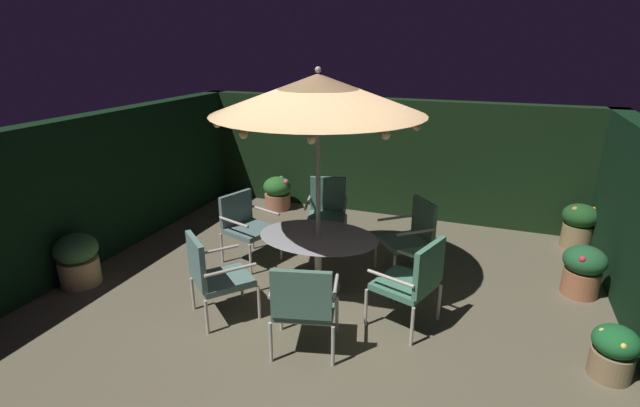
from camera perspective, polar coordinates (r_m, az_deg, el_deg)
name	(u,v)px	position (r m, az deg, el deg)	size (l,w,h in m)	color
ground_plane	(319,304)	(5.76, -0.12, -12.24)	(7.21, 7.19, 0.02)	brown
hedge_backdrop_rear	(387,157)	(8.46, 8.15, 5.64)	(7.21, 0.30, 2.06)	black
hedge_backdrop_left	(85,192)	(7.20, -26.83, 1.28)	(0.30, 7.19, 2.06)	black
patio_dining_table	(318,246)	(5.83, -0.21, -5.28)	(1.51, 1.10, 0.73)	#B6B4A5
patio_umbrella	(318,94)	(5.33, -0.24, 13.21)	(2.45, 2.45, 2.74)	#BCB5A8
patio_chair_north	(327,209)	(7.06, 0.87, -0.68)	(0.74, 0.76, 1.04)	#B4B0A3
patio_chair_northeast	(245,222)	(6.68, -9.13, -2.31)	(0.78, 0.78, 0.97)	#B9AEA5
patio_chair_east	(213,273)	(5.38, -12.94, -8.27)	(0.85, 0.86, 1.01)	#BCB4A5
patio_chair_southeast	(304,303)	(4.66, -2.02, -12.02)	(0.76, 0.71, 1.01)	#B3B6AD
patio_chair_south	(414,278)	(5.16, 11.43, -8.97)	(0.78, 0.81, 1.04)	#BCB5A4
patio_chair_southwest	(412,233)	(6.37, 11.23, -3.56)	(0.82, 0.81, 1.01)	#BCB4AD
potted_plant_left_far	(614,351)	(5.30, 32.29, -15.00)	(0.41, 0.41, 0.53)	#896E4D
potted_plant_back_left	(583,269)	(6.64, 29.53, -7.00)	(0.50, 0.50, 0.64)	#A1603F
potted_plant_front_corner	(579,224)	(8.10, 29.12, -2.21)	(0.51, 0.51, 0.68)	olive
potted_plant_left_near	(277,192)	(8.74, -5.23, 1.36)	(0.51, 0.51, 0.62)	#A2644B
potted_plant_back_right	(78,259)	(6.78, -27.56, -6.02)	(0.54, 0.54, 0.69)	tan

